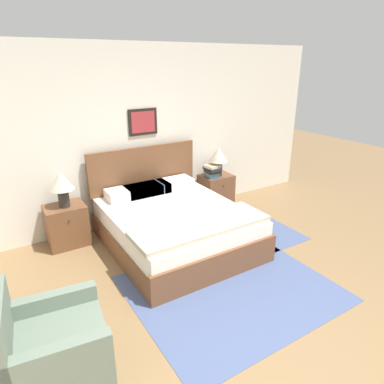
{
  "coord_description": "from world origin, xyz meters",
  "views": [
    {
      "loc": [
        -1.81,
        -1.52,
        2.35
      ],
      "look_at": [
        0.2,
        1.72,
        0.88
      ],
      "focal_mm": 32.0,
      "sensor_mm": 36.0,
      "label": 1
    }
  ],
  "objects_px": {
    "bed": "(174,224)",
    "nightstand_near_window": "(67,225)",
    "armchair": "(50,351)",
    "table_lamp_near_window": "(61,183)",
    "table_lamp_by_door": "(218,156)",
    "nightstand_by_door": "(216,191)"
  },
  "relations": [
    {
      "from": "bed",
      "to": "nightstand_near_window",
      "type": "xyz_separation_m",
      "value": [
        -1.23,
        0.76,
        -0.02
      ]
    },
    {
      "from": "nightstand_near_window",
      "to": "armchair",
      "type": "bearing_deg",
      "value": -105.95
    },
    {
      "from": "table_lamp_near_window",
      "to": "nightstand_near_window",
      "type": "bearing_deg",
      "value": 101.18
    },
    {
      "from": "bed",
      "to": "table_lamp_by_door",
      "type": "xyz_separation_m",
      "value": [
        1.25,
        0.73,
        0.59
      ]
    },
    {
      "from": "bed",
      "to": "nightstand_by_door",
      "type": "bearing_deg",
      "value": 31.56
    },
    {
      "from": "bed",
      "to": "nightstand_near_window",
      "type": "bearing_deg",
      "value": 148.38
    },
    {
      "from": "armchair",
      "to": "table_lamp_by_door",
      "type": "relative_size",
      "value": 1.75
    },
    {
      "from": "nightstand_by_door",
      "to": "table_lamp_by_door",
      "type": "xyz_separation_m",
      "value": [
        0.01,
        -0.03,
        0.61
      ]
    },
    {
      "from": "bed",
      "to": "table_lamp_near_window",
      "type": "xyz_separation_m",
      "value": [
        -1.22,
        0.73,
        0.59
      ]
    },
    {
      "from": "nightstand_near_window",
      "to": "table_lamp_by_door",
      "type": "bearing_deg",
      "value": -0.6
    },
    {
      "from": "nightstand_by_door",
      "to": "table_lamp_by_door",
      "type": "bearing_deg",
      "value": -61.17
    },
    {
      "from": "nightstand_near_window",
      "to": "nightstand_by_door",
      "type": "relative_size",
      "value": 1.0
    },
    {
      "from": "bed",
      "to": "table_lamp_near_window",
      "type": "bearing_deg",
      "value": 149.15
    },
    {
      "from": "nightstand_near_window",
      "to": "table_lamp_by_door",
      "type": "xyz_separation_m",
      "value": [
        2.47,
        -0.03,
        0.61
      ]
    },
    {
      "from": "armchair",
      "to": "table_lamp_by_door",
      "type": "height_order",
      "value": "table_lamp_by_door"
    },
    {
      "from": "armchair",
      "to": "nightstand_near_window",
      "type": "relative_size",
      "value": 1.5
    },
    {
      "from": "bed",
      "to": "nightstand_by_door",
      "type": "relative_size",
      "value": 3.54
    },
    {
      "from": "bed",
      "to": "table_lamp_by_door",
      "type": "relative_size",
      "value": 4.13
    },
    {
      "from": "nightstand_near_window",
      "to": "table_lamp_near_window",
      "type": "relative_size",
      "value": 1.17
    },
    {
      "from": "table_lamp_by_door",
      "to": "armchair",
      "type": "bearing_deg",
      "value": -145.51
    },
    {
      "from": "nightstand_by_door",
      "to": "table_lamp_near_window",
      "type": "distance_m",
      "value": 2.53
    },
    {
      "from": "nightstand_near_window",
      "to": "bed",
      "type": "bearing_deg",
      "value": -31.62
    }
  ]
}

